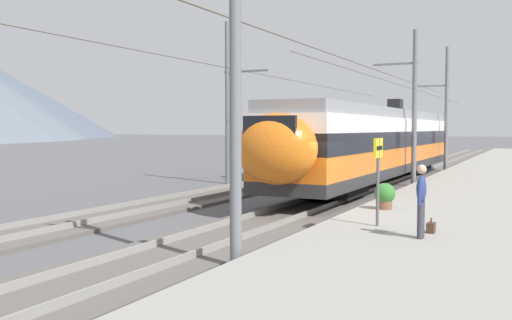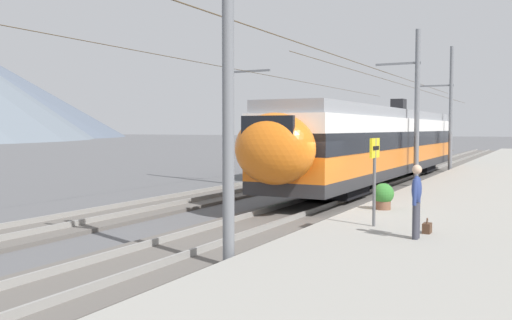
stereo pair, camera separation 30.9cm
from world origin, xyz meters
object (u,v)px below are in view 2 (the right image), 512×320
(platform_sign, at_px, (375,162))
(catenary_mast_east, at_px, (449,108))
(catenary_mast_mid, at_px, (414,105))
(passenger_walking, at_px, (417,197))
(catenary_mast_west, at_px, (223,63))
(train_near_platform, at_px, (378,142))
(catenary_mast_far_side, at_px, (232,101))
(train_far_track, at_px, (350,138))
(handbag_beside_passenger, at_px, (427,228))
(potted_plant_platform_edge, at_px, (383,195))

(platform_sign, bearing_deg, catenary_mast_east, 4.54)
(catenary_mast_mid, xyz_separation_m, platform_sign, (-13.33, -1.88, -1.95))
(passenger_walking, bearing_deg, catenary_mast_west, 135.36)
(train_near_platform, xyz_separation_m, passenger_walking, (-14.49, -4.92, -0.88))
(catenary_mast_west, relative_size, catenary_mast_far_side, 1.00)
(train_far_track, xyz_separation_m, catenary_mast_far_side, (-13.14, 2.05, 2.13))
(catenary_mast_west, bearing_deg, catenary_mast_far_side, 29.67)
(catenary_mast_east, bearing_deg, catenary_mast_mid, 179.96)
(handbag_beside_passenger, bearing_deg, platform_sign, 76.52)
(catenary_mast_east, height_order, potted_plant_platform_edge, catenary_mast_east)
(catenary_mast_far_side, bearing_deg, catenary_mast_mid, -76.96)
(train_far_track, distance_m, catenary_mast_mid, 13.15)
(handbag_beside_passenger, bearing_deg, train_far_track, 22.23)
(catenary_mast_mid, xyz_separation_m, catenary_mast_east, (10.22, -0.01, 0.19))
(catenary_mast_west, relative_size, catenary_mast_mid, 1.00)
(catenary_mast_east, xyz_separation_m, catenary_mast_far_side, (-12.28, 8.90, 0.16))
(train_far_track, distance_m, potted_plant_platform_edge, 22.88)
(catenary_mast_far_side, xyz_separation_m, potted_plant_platform_edge, (-8.20, -10.19, -3.50))
(passenger_walking, bearing_deg, catenary_mast_far_side, 44.20)
(train_near_platform, height_order, catenary_mast_mid, catenary_mast_mid)
(train_far_track, bearing_deg, catenary_mast_east, -97.18)
(catenary_mast_far_side, xyz_separation_m, platform_sign, (-11.27, -10.77, -2.30))
(platform_sign, relative_size, passenger_walking, 1.34)
(catenary_mast_west, bearing_deg, catenary_mast_mid, 0.02)
(catenary_mast_mid, relative_size, potted_plant_platform_edge, 50.91)
(train_far_track, height_order, catenary_mast_west, catenary_mast_west)
(catenary_mast_mid, height_order, catenary_mast_east, catenary_mast_east)
(train_near_platform, bearing_deg, passenger_walking, -161.23)
(catenary_mast_far_side, height_order, passenger_walking, catenary_mast_far_side)
(handbag_beside_passenger, bearing_deg, catenary_mast_mid, 13.46)
(train_near_platform, bearing_deg, catenary_mast_mid, -90.59)
(catenary_mast_mid, distance_m, handbag_beside_passenger, 14.47)
(platform_sign, bearing_deg, potted_plant_platform_edge, 10.72)
(catenary_mast_far_side, bearing_deg, passenger_walking, -135.80)
(catenary_mast_mid, height_order, potted_plant_platform_edge, catenary_mast_mid)
(catenary_mast_far_side, xyz_separation_m, handbag_beside_passenger, (-11.60, -12.16, -3.83))
(platform_sign, xyz_separation_m, handbag_beside_passenger, (-0.33, -1.39, -1.53))
(catenary_mast_west, bearing_deg, potted_plant_platform_edge, -9.84)
(handbag_beside_passenger, bearing_deg, catenary_mast_far_side, 46.36)
(catenary_mast_mid, relative_size, handbag_beside_passenger, 112.51)
(catenary_mast_far_side, bearing_deg, catenary_mast_west, -150.33)
(passenger_walking, distance_m, potted_plant_platform_edge, 4.65)
(platform_sign, distance_m, potted_plant_platform_edge, 3.35)
(train_near_platform, height_order, platform_sign, train_near_platform)
(train_far_track, relative_size, potted_plant_platform_edge, 29.91)
(handbag_beside_passenger, bearing_deg, catenary_mast_east, 7.78)
(train_near_platform, height_order, catenary_mast_east, catenary_mast_east)
(potted_plant_platform_edge, bearing_deg, catenary_mast_mid, 7.21)
(catenary_mast_east, xyz_separation_m, handbag_beside_passenger, (-23.88, -3.26, -3.67))
(train_far_track, height_order, passenger_walking, train_far_track)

